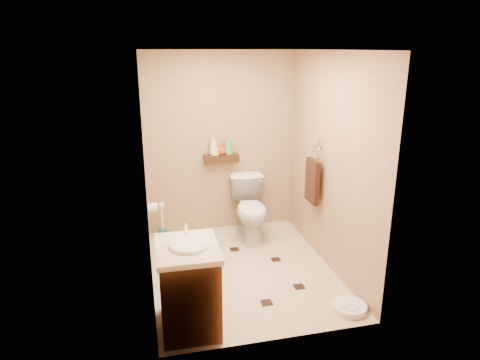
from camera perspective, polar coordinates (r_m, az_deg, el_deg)
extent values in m
plane|color=beige|center=(4.98, 0.28, -11.88)|extent=(2.50, 2.50, 0.00)
cube|color=#9F765A|center=(5.70, -2.66, 4.86)|extent=(2.00, 0.04, 2.40)
cube|color=#9F765A|center=(3.37, 5.30, -4.06)|extent=(2.00, 0.04, 2.40)
cube|color=#9F765A|center=(4.40, -12.47, 0.70)|extent=(0.04, 2.50, 2.40)
cube|color=#9F765A|center=(4.84, 11.89, 2.25)|extent=(0.04, 2.50, 2.40)
cube|color=white|center=(4.35, 0.32, 16.96)|extent=(2.00, 2.50, 0.02)
cube|color=#3B2210|center=(5.67, -2.49, 2.91)|extent=(0.46, 0.14, 0.10)
cube|color=black|center=(4.75, -3.67, -13.39)|extent=(0.11, 0.11, 0.01)
cube|color=black|center=(5.20, 4.79, -10.51)|extent=(0.11, 0.11, 0.01)
cube|color=black|center=(4.42, 3.56, -16.00)|extent=(0.11, 0.11, 0.01)
cube|color=black|center=(5.38, -7.15, -9.62)|extent=(0.11, 0.11, 0.01)
cube|color=black|center=(4.70, 7.88, -13.90)|extent=(0.11, 0.11, 0.01)
cube|color=black|center=(5.43, -0.76, -9.21)|extent=(0.11, 0.11, 0.01)
imported|color=white|center=(5.61, 1.44, -3.88)|extent=(0.50, 0.81, 0.80)
cube|color=brown|center=(3.93, -6.85, -14.29)|extent=(0.51, 0.62, 0.75)
cube|color=beige|center=(3.74, -7.07, -9.08)|extent=(0.55, 0.66, 0.05)
cylinder|color=white|center=(3.73, -6.79, -8.66)|extent=(0.35, 0.35, 0.05)
cylinder|color=silver|center=(3.89, -7.19, -6.50)|extent=(0.03, 0.03, 0.12)
cylinder|color=white|center=(4.42, 14.35, -16.13)|extent=(0.41, 0.41, 0.06)
cylinder|color=white|center=(4.40, 14.38, -15.76)|extent=(0.20, 0.20, 0.01)
cylinder|color=#18625F|center=(5.80, -10.21, -7.04)|extent=(0.12, 0.12, 0.13)
cylinder|color=white|center=(5.71, -10.34, -4.91)|extent=(0.02, 0.02, 0.36)
sphere|color=white|center=(5.65, -10.43, -3.33)|extent=(0.08, 0.08, 0.08)
cube|color=silver|center=(5.01, 10.67, 4.96)|extent=(0.03, 0.06, 0.08)
torus|color=silver|center=(5.03, 10.23, 3.61)|extent=(0.02, 0.19, 0.19)
cube|color=#371E10|center=(5.10, 9.61, -0.13)|extent=(0.06, 0.30, 0.52)
cylinder|color=white|center=(5.20, -11.56, -3.61)|extent=(0.11, 0.11, 0.11)
cylinder|color=silver|center=(5.18, -12.04, -3.02)|extent=(0.04, 0.02, 0.02)
imported|color=silver|center=(5.61, -3.59, 4.59)|extent=(0.14, 0.14, 0.25)
imported|color=yellow|center=(5.62, -3.31, 4.15)|extent=(0.09, 0.09, 0.16)
imported|color=red|center=(5.64, -2.52, 4.16)|extent=(0.15, 0.15, 0.15)
imported|color=#3AAF5A|center=(5.64, -1.61, 4.67)|extent=(0.13, 0.13, 0.25)
imported|color=gold|center=(5.66, -1.54, 4.18)|extent=(0.09, 0.09, 0.15)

